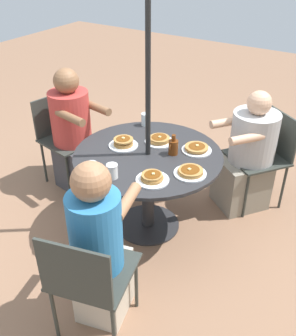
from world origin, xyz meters
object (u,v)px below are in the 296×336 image
at_px(patio_chair_east, 88,276).
at_px(pancake_plate_e, 190,172).
at_px(pancake_plate_b, 197,149).
at_px(pancake_plate_a, 152,178).
at_px(diner_south, 248,157).
at_px(drinking_glass_b, 145,119).
at_px(pancake_plate_c, 159,140).
at_px(patio_chair_south, 265,152).
at_px(pancake_plate_d, 124,143).
at_px(coffee_cup, 112,171).
at_px(diner_north, 74,136).
at_px(patio_chair_north, 63,133).
at_px(drinking_glass_a, 92,169).
at_px(diner_east, 99,250).
at_px(patio_table, 148,168).
at_px(syrup_bottle, 173,147).

distance_m(patio_chair_east, pancake_plate_e, 1.02).
bearing_deg(pancake_plate_b, pancake_plate_a, -7.43).
xyz_separation_m(diner_south, drinking_glass_b, (0.33, -0.85, 0.28)).
xyz_separation_m(pancake_plate_a, pancake_plate_c, (-0.50, -0.25, 0.00)).
height_order(patio_chair_south, pancake_plate_a, patio_chair_south).
bearing_deg(pancake_plate_d, coffee_cup, 25.75).
bearing_deg(patio_chair_east, diner_north, 119.76).
height_order(patio_chair_north, diner_south, diner_south).
distance_m(pancake_plate_a, pancake_plate_c, 0.56).
height_order(diner_north, pancake_plate_e, diner_north).
relative_size(pancake_plate_d, drinking_glass_a, 2.33).
bearing_deg(pancake_plate_a, diner_east, 0.71).
relative_size(pancake_plate_e, drinking_glass_b, 2.11).
distance_m(diner_north, diner_east, 1.57).
height_order(patio_chair_east, drinking_glass_b, patio_chair_east).
bearing_deg(patio_table, drinking_glass_a, -20.19).
height_order(pancake_plate_a, pancake_plate_d, pancake_plate_d).
height_order(diner_north, diner_south, diner_north).
relative_size(patio_chair_south, pancake_plate_c, 3.65).
xyz_separation_m(drinking_glass_a, drinking_glass_b, (-0.88, -0.12, 0.01)).
xyz_separation_m(pancake_plate_c, drinking_glass_a, (0.67, -0.14, 0.03)).
distance_m(patio_chair_south, pancake_plate_d, 1.28).
bearing_deg(syrup_bottle, pancake_plate_a, 8.61).
bearing_deg(diner_east, patio_chair_east, -90.00).
xyz_separation_m(pancake_plate_b, drinking_glass_a, (0.71, -0.46, 0.03)).
bearing_deg(coffee_cup, patio_chair_north, -119.83).
height_order(diner_north, pancake_plate_b, diner_north).
distance_m(diner_south, coffee_cup, 1.33).
relative_size(patio_chair_east, pancake_plate_d, 3.65).
relative_size(patio_chair_east, drinking_glass_b, 7.69).
bearing_deg(coffee_cup, pancake_plate_c, 179.49).
bearing_deg(patio_chair_east, pancake_plate_a, 79.35).
xyz_separation_m(patio_table, drinking_glass_a, (0.46, -0.17, 0.18)).
height_order(patio_chair_south, syrup_bottle, syrup_bottle).
bearing_deg(pancake_plate_b, drinking_glass_a, -33.24).
xyz_separation_m(diner_south, pancake_plate_d, (0.74, -0.79, 0.25)).
bearing_deg(diner_north, pancake_plate_e, 89.63).
xyz_separation_m(patio_chair_north, syrup_bottle, (0.09, 1.25, 0.27)).
bearing_deg(diner_east, syrup_bottle, 79.58).
xyz_separation_m(patio_chair_east, drinking_glass_b, (-1.48, -0.56, 0.26)).
bearing_deg(syrup_bottle, drinking_glass_b, -124.44).
xyz_separation_m(patio_chair_north, patio_chair_east, (1.26, 1.36, 0.00)).
xyz_separation_m(patio_chair_north, pancake_plate_e, (0.27, 1.49, 0.22)).
bearing_deg(diner_north, diner_east, 57.08).
relative_size(patio_chair_north, pancake_plate_d, 3.65).
bearing_deg(drinking_glass_a, pancake_plate_b, 146.76).
height_order(diner_south, syrup_bottle, diner_south).
relative_size(pancake_plate_a, syrup_bottle, 1.43).
distance_m(pancake_plate_e, drinking_glass_a, 0.69).
bearing_deg(diner_east, diner_south, 64.52).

